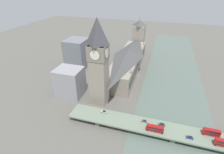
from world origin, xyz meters
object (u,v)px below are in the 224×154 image
object	(u,v)px
parliament_hall	(128,60)
car_northbound_mid	(144,121)
clock_tower	(99,62)
victoria_tower	(139,37)
car_northbound_tail	(190,137)
car_northbound_lead	(104,112)
double_decker_bus_lead	(211,132)
double_decker_bus_rear	(155,128)
road_bridge	(173,132)
car_southbound_lead	(162,124)

from	to	relation	value
parliament_hall	car_northbound_mid	bearing A→B (deg)	109.94
clock_tower	victoria_tower	world-z (taller)	clock_tower
car_northbound_tail	car_northbound_lead	bearing A→B (deg)	-6.92
car_northbound_mid	car_northbound_tail	distance (m)	30.23
clock_tower	double_decker_bus_lead	bearing A→B (deg)	167.21
parliament_hall	car_northbound_tail	world-z (taller)	parliament_hall
parliament_hall	car_northbound_tail	distance (m)	108.15
parliament_hall	double_decker_bus_rear	bearing A→B (deg)	112.84
double_decker_bus_lead	road_bridge	bearing A→B (deg)	8.05
double_decker_bus_rear	car_northbound_tail	size ratio (longest dim) A/B	2.64
parliament_hall	car_southbound_lead	xyz separation A→B (m)	(-42.27, 83.25, -7.92)
victoria_tower	clock_tower	bearing A→B (deg)	85.34
clock_tower	car_northbound_lead	distance (m)	38.31
clock_tower	car_northbound_mid	world-z (taller)	clock_tower
car_northbound_lead	car_northbound_mid	bearing A→B (deg)	178.05
clock_tower	double_decker_bus_rear	size ratio (longest dim) A/B	6.24
parliament_hall	clock_tower	xyz separation A→B (m)	(10.61, 64.05, 24.07)
road_bridge	car_southbound_lead	size ratio (longest dim) A/B	33.33
road_bridge	double_decker_bus_rear	world-z (taller)	double_decker_bus_rear
car_northbound_tail	car_northbound_mid	bearing A→B (deg)	-11.95
victoria_tower	car_northbound_lead	distance (m)	148.94
parliament_hall	clock_tower	size ratio (longest dim) A/B	1.51
car_northbound_mid	car_southbound_lead	world-z (taller)	car_southbound_lead
clock_tower	car_southbound_lead	world-z (taller)	clock_tower
parliament_hall	road_bridge	size ratio (longest dim) A/B	0.72
clock_tower	road_bridge	bearing A→B (deg)	159.89
double_decker_bus_lead	car_northbound_tail	size ratio (longest dim) A/B	2.40
victoria_tower	car_northbound_lead	size ratio (longest dim) A/B	10.37
car_northbound_lead	victoria_tower	bearing A→B (deg)	-90.08
victoria_tower	car_southbound_lead	distance (m)	155.64
victoria_tower	car_northbound_mid	xyz separation A→B (m)	(-30.33, 149.01, -17.13)
parliament_hall	car_northbound_lead	world-z (taller)	parliament_hall
clock_tower	car_northbound_tail	distance (m)	81.56
double_decker_bus_lead	double_decker_bus_rear	size ratio (longest dim) A/B	0.91
car_northbound_tail	car_southbound_lead	world-z (taller)	car_southbound_lead
double_decker_bus_lead	clock_tower	bearing A→B (deg)	-12.79
double_decker_bus_lead	victoria_tower	bearing A→B (deg)	-63.82
clock_tower	victoria_tower	xyz separation A→B (m)	(-10.56, -129.60, -14.94)
car_southbound_lead	car_northbound_tail	bearing A→B (deg)	159.82
victoria_tower	car_northbound_mid	bearing A→B (deg)	101.51
victoria_tower	car_northbound_tail	size ratio (longest dim) A/B	11.39
double_decker_bus_lead	car_northbound_mid	xyz separation A→B (m)	(42.72, 0.43, -1.96)
double_decker_bus_lead	double_decker_bus_rear	world-z (taller)	double_decker_bus_lead
car_southbound_lead	victoria_tower	bearing A→B (deg)	-74.12
victoria_tower	car_northbound_tail	bearing A→B (deg)	111.10
car_northbound_lead	car_northbound_mid	world-z (taller)	car_northbound_lead
road_bridge	car_northbound_tail	distance (m)	10.49
parliament_hall	car_northbound_mid	size ratio (longest dim) A/B	24.99
parliament_hall	double_decker_bus_rear	distance (m)	98.13
double_decker_bus_rear	car_northbound_lead	bearing A→B (deg)	-11.58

